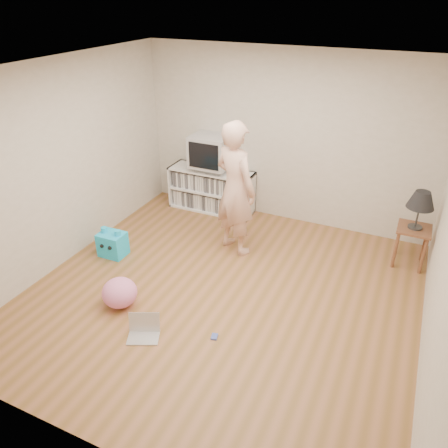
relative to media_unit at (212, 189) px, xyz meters
name	(u,v)px	position (x,y,z in m)	size (l,w,h in m)	color
ground	(222,294)	(1.13, -2.04, -0.35)	(4.50, 4.50, 0.00)	brown
walls	(222,198)	(1.13, -2.04, 0.95)	(4.52, 4.52, 2.60)	beige
ceiling	(222,72)	(1.13, -2.04, 2.25)	(4.50, 4.50, 0.01)	white
media_unit	(212,189)	(0.00, 0.00, 0.00)	(1.40, 0.45, 0.70)	white
dvd_deck	(211,168)	(0.00, -0.02, 0.39)	(0.45, 0.35, 0.07)	gray
crt_tv	(211,151)	(0.00, -0.02, 0.67)	(0.60, 0.53, 0.50)	#AFAFB5
side_table	(413,237)	(3.12, -0.39, 0.07)	(0.42, 0.42, 0.55)	brown
table_lamp	(421,201)	(3.12, -0.39, 0.59)	(0.34, 0.34, 0.52)	#333333
person	(235,189)	(0.84, -1.00, 0.58)	(0.68, 0.44, 1.86)	beige
laptop	(144,330)	(0.66, -3.03, -0.29)	(0.41, 0.38, 0.23)	silver
playing_cards	(214,337)	(1.37, -2.75, -0.34)	(0.07, 0.09, 0.02)	#4559BA
plush_blue	(113,244)	(-0.62, -1.86, -0.18)	(0.36, 0.32, 0.41)	#16B8FF
plush_pink	(120,293)	(0.13, -2.72, -0.18)	(0.41, 0.41, 0.35)	pink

